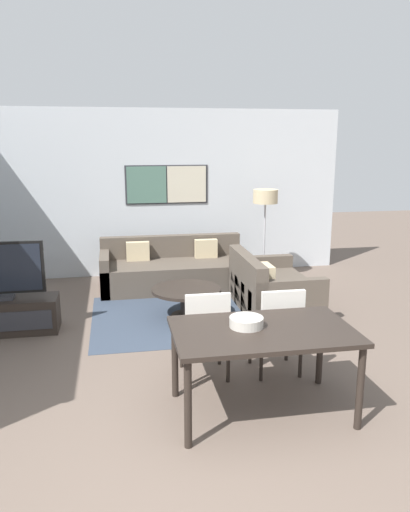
% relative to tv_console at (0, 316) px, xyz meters
% --- Properties ---
extents(ground_plane, '(24.00, 24.00, 0.00)m').
position_rel_tv_console_xyz_m(ground_plane, '(2.00, -3.12, -0.21)').
color(ground_plane, brown).
extents(wall_back, '(6.66, 0.09, 2.80)m').
position_rel_tv_console_xyz_m(wall_back, '(2.01, 2.43, 1.19)').
color(wall_back, silver).
rests_on(wall_back, ground_plane).
extents(area_rug, '(2.47, 2.05, 0.01)m').
position_rel_tv_console_xyz_m(area_rug, '(2.30, 0.15, -0.21)').
color(area_rug, '#333D4C').
rests_on(area_rug, ground_plane).
extents(tv_console, '(1.37, 0.46, 0.42)m').
position_rel_tv_console_xyz_m(tv_console, '(0.00, 0.00, 0.00)').
color(tv_console, black).
rests_on(tv_console, ground_plane).
extents(sofa_main, '(2.27, 0.95, 0.77)m').
position_rel_tv_console_xyz_m(sofa_main, '(2.30, 1.56, 0.05)').
color(sofa_main, '#51473D').
rests_on(sofa_main, ground_plane).
extents(sofa_side, '(0.95, 1.45, 0.77)m').
position_rel_tv_console_xyz_m(sofa_side, '(3.46, 0.24, 0.05)').
color(sofa_side, '#51473D').
rests_on(sofa_side, ground_plane).
extents(coffee_table, '(0.91, 0.91, 0.39)m').
position_rel_tv_console_xyz_m(coffee_table, '(2.30, 0.15, 0.08)').
color(coffee_table, black).
rests_on(coffee_table, ground_plane).
extents(dining_table, '(1.51, 0.92, 0.76)m').
position_rel_tv_console_xyz_m(dining_table, '(2.59, -2.31, 0.47)').
color(dining_table, black).
rests_on(dining_table, ground_plane).
extents(dining_chair_left, '(0.46, 0.46, 0.90)m').
position_rel_tv_console_xyz_m(dining_chair_left, '(2.23, -1.62, 0.30)').
color(dining_chair_left, beige).
rests_on(dining_chair_left, ground_plane).
extents(dining_chair_centre, '(0.46, 0.46, 0.90)m').
position_rel_tv_console_xyz_m(dining_chair_centre, '(2.95, -1.65, 0.30)').
color(dining_chair_centre, beige).
rests_on(dining_chair_centre, ground_plane).
extents(fruit_bowl, '(0.29, 0.29, 0.08)m').
position_rel_tv_console_xyz_m(fruit_bowl, '(2.47, -2.24, 0.59)').
color(fruit_bowl, '#B7B2A8').
rests_on(fruit_bowl, dining_table).
extents(floor_lamp, '(0.39, 0.39, 1.51)m').
position_rel_tv_console_xyz_m(floor_lamp, '(3.81, 1.63, 1.10)').
color(floor_lamp, '#2D2D33').
rests_on(floor_lamp, ground_plane).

